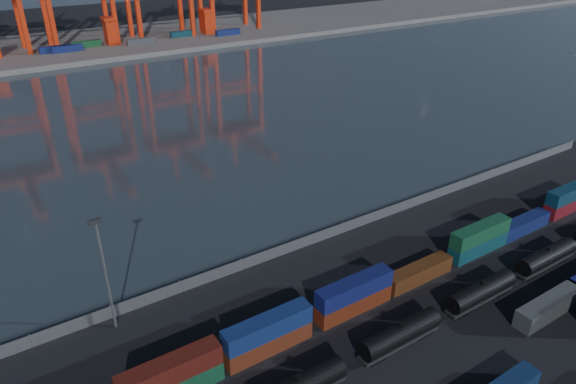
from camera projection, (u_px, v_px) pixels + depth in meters
ground at (420, 357)px, 63.62m from camera, size 700.00×700.00×0.00m
harbor_water at (140, 119)px, 141.63m from camera, size 700.00×700.00×0.00m
far_quay at (59, 48)px, 219.20m from camera, size 700.00×70.00×2.00m
container_row_north at (380, 286)px, 72.63m from camera, size 140.33×2.42×5.15m
tanker_string at (352, 360)px, 60.65m from camera, size 120.79×2.64×3.78m
waterfront_fence at (295, 245)px, 83.96m from camera, size 160.12×0.12×2.20m
yard_light_mast at (105, 270)px, 64.12m from camera, size 1.60×0.40×16.60m
quay_containers at (36, 52)px, 202.01m from camera, size 172.58×10.99×2.60m
straddle_carriers at (54, 36)px, 207.41m from camera, size 140.00×7.00×11.10m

